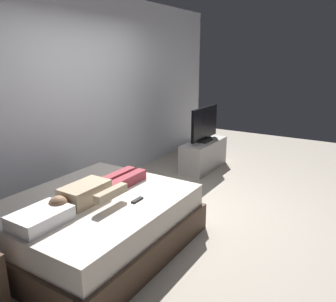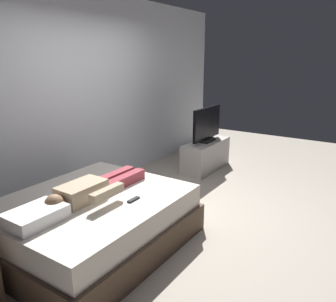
{
  "view_description": "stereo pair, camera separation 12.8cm",
  "coord_description": "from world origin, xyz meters",
  "px_view_note": "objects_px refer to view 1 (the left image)",
  "views": [
    {
      "loc": [
        -3.31,
        -1.77,
        1.92
      ],
      "look_at": [
        0.35,
        0.5,
        0.69
      ],
      "focal_mm": 35.72,
      "sensor_mm": 36.0,
      "label": 1
    },
    {
      "loc": [
        -3.24,
        -1.88,
        1.92
      ],
      "look_at": [
        0.35,
        0.5,
        0.69
      ],
      "focal_mm": 35.72,
      "sensor_mm": 36.0,
      "label": 2
    }
  ],
  "objects_px": {
    "tv": "(204,125)",
    "tv_stand": "(204,155)",
    "person": "(96,190)",
    "bed": "(95,223)",
    "remote": "(137,200)",
    "pillow": "(40,218)"
  },
  "relations": [
    {
      "from": "tv_stand",
      "to": "remote",
      "type": "bearing_deg",
      "value": -168.11
    },
    {
      "from": "person",
      "to": "tv_stand",
      "type": "height_order",
      "value": "person"
    },
    {
      "from": "person",
      "to": "tv_stand",
      "type": "xyz_separation_m",
      "value": [
        2.81,
        0.16,
        -0.37
      ]
    },
    {
      "from": "bed",
      "to": "tv_stand",
      "type": "distance_m",
      "value": 2.84
    },
    {
      "from": "pillow",
      "to": "remote",
      "type": "height_order",
      "value": "pillow"
    },
    {
      "from": "tv",
      "to": "tv_stand",
      "type": "bearing_deg",
      "value": 90.0
    },
    {
      "from": "remote",
      "to": "tv",
      "type": "bearing_deg",
      "value": 11.89
    },
    {
      "from": "tv_stand",
      "to": "tv",
      "type": "bearing_deg",
      "value": -90.0
    },
    {
      "from": "pillow",
      "to": "tv_stand",
      "type": "height_order",
      "value": "pillow"
    },
    {
      "from": "person",
      "to": "tv_stand",
      "type": "relative_size",
      "value": 1.15
    },
    {
      "from": "bed",
      "to": "remote",
      "type": "bearing_deg",
      "value": -66.36
    },
    {
      "from": "remote",
      "to": "tv_stand",
      "type": "height_order",
      "value": "remote"
    },
    {
      "from": "pillow",
      "to": "tv",
      "type": "xyz_separation_m",
      "value": [
        3.47,
        0.15,
        0.18
      ]
    },
    {
      "from": "person",
      "to": "tv",
      "type": "height_order",
      "value": "tv"
    },
    {
      "from": "pillow",
      "to": "tv",
      "type": "distance_m",
      "value": 3.48
    },
    {
      "from": "remote",
      "to": "tv",
      "type": "height_order",
      "value": "tv"
    },
    {
      "from": "bed",
      "to": "tv",
      "type": "distance_m",
      "value": 2.89
    },
    {
      "from": "person",
      "to": "bed",
      "type": "bearing_deg",
      "value": 167.58
    },
    {
      "from": "bed",
      "to": "pillow",
      "type": "bearing_deg",
      "value": -180.0
    },
    {
      "from": "pillow",
      "to": "tv",
      "type": "bearing_deg",
      "value": 2.45
    },
    {
      "from": "pillow",
      "to": "bed",
      "type": "bearing_deg",
      "value": 0.0
    },
    {
      "from": "remote",
      "to": "tv_stand",
      "type": "relative_size",
      "value": 0.14
    }
  ]
}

